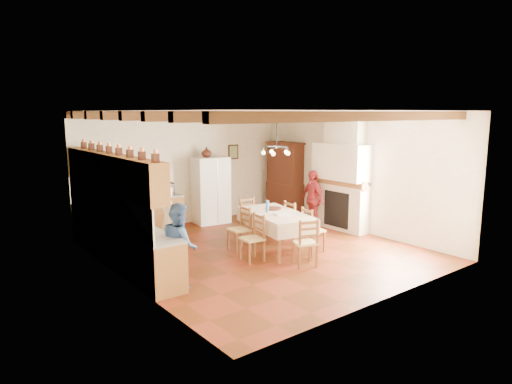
% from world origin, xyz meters
% --- Properties ---
extents(floor, '(6.00, 6.50, 0.02)m').
position_xyz_m(floor, '(0.00, 0.00, -0.01)').
color(floor, '#4D210B').
rests_on(floor, ground).
extents(ceiling, '(6.00, 6.50, 0.02)m').
position_xyz_m(ceiling, '(0.00, 0.00, 3.01)').
color(ceiling, white).
rests_on(ceiling, ground).
extents(wall_back, '(6.00, 0.02, 3.00)m').
position_xyz_m(wall_back, '(0.00, 3.26, 1.50)').
color(wall_back, beige).
rests_on(wall_back, ground).
extents(wall_front, '(6.00, 0.02, 3.00)m').
position_xyz_m(wall_front, '(0.00, -3.26, 1.50)').
color(wall_front, beige).
rests_on(wall_front, ground).
extents(wall_left, '(0.02, 6.50, 3.00)m').
position_xyz_m(wall_left, '(-3.01, 0.00, 1.50)').
color(wall_left, beige).
rests_on(wall_left, ground).
extents(wall_right, '(0.02, 6.50, 3.00)m').
position_xyz_m(wall_right, '(3.01, 0.00, 1.50)').
color(wall_right, beige).
rests_on(wall_right, ground).
extents(ceiling_beams, '(6.00, 6.30, 0.16)m').
position_xyz_m(ceiling_beams, '(0.00, 0.00, 2.91)').
color(ceiling_beams, '#3C240E').
rests_on(ceiling_beams, ground).
extents(lower_cabinets_left, '(0.60, 4.30, 0.86)m').
position_xyz_m(lower_cabinets_left, '(-2.70, 1.05, 0.43)').
color(lower_cabinets_left, brown).
rests_on(lower_cabinets_left, ground).
extents(lower_cabinets_back, '(2.30, 0.60, 0.86)m').
position_xyz_m(lower_cabinets_back, '(-1.55, 2.95, 0.43)').
color(lower_cabinets_back, brown).
rests_on(lower_cabinets_back, ground).
extents(countertop_left, '(0.62, 4.30, 0.04)m').
position_xyz_m(countertop_left, '(-2.70, 1.05, 0.88)').
color(countertop_left, slate).
rests_on(countertop_left, lower_cabinets_left).
extents(countertop_back, '(2.34, 0.62, 0.04)m').
position_xyz_m(countertop_back, '(-1.55, 2.95, 0.88)').
color(countertop_back, slate).
rests_on(countertop_back, lower_cabinets_back).
extents(backsplash_left, '(0.03, 4.30, 0.60)m').
position_xyz_m(backsplash_left, '(-2.98, 1.05, 1.20)').
color(backsplash_left, white).
rests_on(backsplash_left, ground).
extents(backsplash_back, '(2.30, 0.03, 0.60)m').
position_xyz_m(backsplash_back, '(-1.55, 3.23, 1.20)').
color(backsplash_back, white).
rests_on(backsplash_back, ground).
extents(upper_cabinets, '(0.35, 4.20, 0.70)m').
position_xyz_m(upper_cabinets, '(-2.83, 1.05, 1.85)').
color(upper_cabinets, brown).
rests_on(upper_cabinets, ground).
extents(fireplace, '(0.56, 1.60, 2.80)m').
position_xyz_m(fireplace, '(2.72, 0.20, 1.40)').
color(fireplace, beige).
rests_on(fireplace, ground).
extents(wall_picture, '(0.34, 0.03, 0.42)m').
position_xyz_m(wall_picture, '(1.55, 3.23, 1.85)').
color(wall_picture, black).
rests_on(wall_picture, ground).
extents(refrigerator, '(0.98, 0.84, 1.79)m').
position_xyz_m(refrigerator, '(0.55, 2.90, 0.90)').
color(refrigerator, white).
rests_on(refrigerator, floor).
extents(hutch, '(0.52, 1.18, 2.13)m').
position_xyz_m(hutch, '(2.75, 2.34, 1.06)').
color(hutch, '#3B1C13').
rests_on(hutch, floor).
extents(dining_table, '(1.34, 2.07, 0.84)m').
position_xyz_m(dining_table, '(0.32, -0.13, 0.75)').
color(dining_table, white).
rests_on(dining_table, floor).
extents(chandelier, '(0.47, 0.47, 0.03)m').
position_xyz_m(chandelier, '(0.32, -0.13, 2.25)').
color(chandelier, black).
rests_on(chandelier, ground).
extents(chair_left_near, '(0.44, 0.46, 0.96)m').
position_xyz_m(chair_left_near, '(-0.54, -0.40, 0.48)').
color(chair_left_near, brown).
rests_on(chair_left_near, floor).
extents(chair_left_far, '(0.44, 0.45, 0.96)m').
position_xyz_m(chair_left_far, '(-0.33, 0.35, 0.48)').
color(chair_left_far, brown).
rests_on(chair_left_far, floor).
extents(chair_right_near, '(0.47, 0.49, 0.96)m').
position_xyz_m(chair_right_near, '(0.92, -0.67, 0.48)').
color(chair_right_near, brown).
rests_on(chair_right_near, floor).
extents(chair_right_far, '(0.42, 0.44, 0.96)m').
position_xyz_m(chair_right_far, '(1.11, 0.11, 0.48)').
color(chair_right_far, brown).
rests_on(chair_right_far, floor).
extents(chair_end_near, '(0.54, 0.52, 0.96)m').
position_xyz_m(chair_end_near, '(0.10, -1.26, 0.48)').
color(chair_end_near, brown).
rests_on(chair_end_near, floor).
extents(chair_end_far, '(0.45, 0.43, 0.96)m').
position_xyz_m(chair_end_far, '(0.48, 0.99, 0.48)').
color(chair_end_far, brown).
rests_on(chair_end_far, floor).
extents(person_man, '(0.46, 0.62, 1.56)m').
position_xyz_m(person_man, '(-1.88, 0.61, 0.78)').
color(person_man, silver).
rests_on(person_man, floor).
extents(person_woman_blue, '(0.69, 0.81, 1.46)m').
position_xyz_m(person_woman_blue, '(-2.32, -0.67, 0.73)').
color(person_woman_blue, '#36568F').
rests_on(person_woman_blue, floor).
extents(person_woman_red, '(0.52, 0.94, 1.51)m').
position_xyz_m(person_woman_red, '(2.32, 0.78, 0.76)').
color(person_woman_red, maroon).
rests_on(person_woman_red, floor).
extents(microwave, '(0.61, 0.46, 0.31)m').
position_xyz_m(microwave, '(-0.84, 2.95, 1.05)').
color(microwave, silver).
rests_on(microwave, countertop_back).
extents(fridge_vase, '(0.27, 0.27, 0.28)m').
position_xyz_m(fridge_vase, '(0.45, 2.90, 1.93)').
color(fridge_vase, '#3B1C13').
rests_on(fridge_vase, refrigerator).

